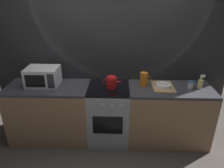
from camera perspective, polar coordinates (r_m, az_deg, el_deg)
name	(u,v)px	position (r m, az deg, el deg)	size (l,w,h in m)	color
ground_plane	(109,137)	(3.45, -0.84, -14.54)	(8.00, 8.00, 0.00)	#47423D
back_wall	(110,60)	(3.17, -0.69, 6.53)	(3.60, 0.05, 2.40)	gray
counter_left	(51,113)	(3.36, -16.57, -7.59)	(1.20, 0.60, 0.90)	#997251
stove_unit	(109,114)	(3.19, -0.89, -8.23)	(0.60, 0.63, 0.90)	#9E9EA3
counter_right	(168,115)	(3.28, 15.20, -8.23)	(1.20, 0.60, 0.90)	#997251
microwave	(43,76)	(3.16, -18.56, 1.99)	(0.46, 0.35, 0.27)	white
kettle	(111,82)	(2.94, -0.15, 0.52)	(0.28, 0.15, 0.17)	red
pitcher	(144,79)	(3.03, 8.84, 1.34)	(0.16, 0.11, 0.20)	orange
dish_pile	(163,86)	(3.04, 13.97, -0.59)	(0.30, 0.40, 0.07)	tan
spice_jar	(191,85)	(3.14, 21.01, -0.18)	(0.08, 0.08, 0.10)	silver
spray_bottle	(200,83)	(3.17, 23.30, 0.24)	(0.08, 0.06, 0.20)	#E5CC72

